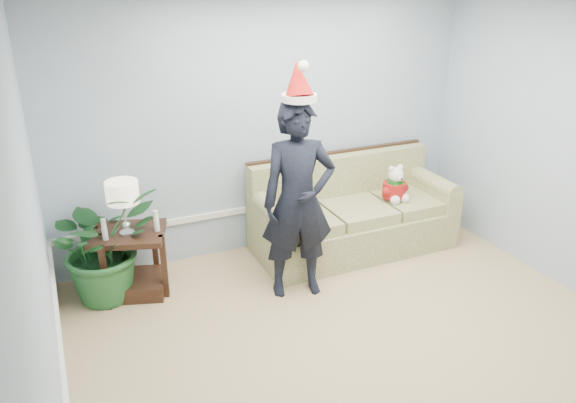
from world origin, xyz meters
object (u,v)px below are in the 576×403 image
Objects in this scene: table_lamp at (122,194)px; houseplant at (103,244)px; sofa at (351,216)px; side_table at (132,269)px; teddy_bear at (395,188)px; man at (298,201)px.

table_lamp is 0.47× the size of houseplant.
side_table is (-2.35, -0.00, -0.11)m from sofa.
houseplant is 2.66× the size of teddy_bear.
sofa is 2.35m from side_table.
side_table is 0.73× the size of houseplant.
table_lamp is at bearing -102.00° from side_table.
teddy_bear is at bearing -17.64° from sofa.
sofa is at bearing 44.99° from man.
sofa is 0.56m from teddy_bear.
sofa is 2.72× the size of side_table.
houseplant is 3.02m from teddy_bear.
sofa reaches higher than side_table.
man reaches higher than sofa.
man is (1.44, -0.54, -0.10)m from table_lamp.
man is at bearing -22.75° from side_table.
table_lamp reaches higher than side_table.
side_table is 0.77m from table_lamp.
table_lamp reaches higher than sofa.
teddy_bear is (1.36, 0.46, -0.24)m from man.
sofa reaches higher than teddy_bear.
side_table is at bearing -179.98° from sofa.
houseplant reaches higher than teddy_bear.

